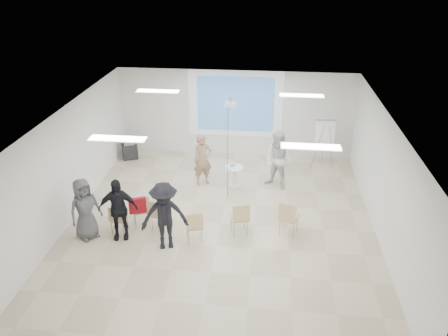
# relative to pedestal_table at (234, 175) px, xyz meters

# --- Properties ---
(floor) EXTENTS (8.00, 9.00, 0.10)m
(floor) POSITION_rel_pedestal_table_xyz_m (-0.18, -2.08, -0.43)
(floor) COLOR beige
(floor) RESTS_ON ground
(ceiling) EXTENTS (8.00, 9.00, 0.10)m
(ceiling) POSITION_rel_pedestal_table_xyz_m (-0.18, -2.08, 2.67)
(ceiling) COLOR white
(ceiling) RESTS_ON wall_back
(wall_back) EXTENTS (8.00, 0.10, 3.00)m
(wall_back) POSITION_rel_pedestal_table_xyz_m (-0.18, 2.47, 1.12)
(wall_back) COLOR silver
(wall_back) RESTS_ON floor
(wall_left) EXTENTS (0.10, 9.00, 3.00)m
(wall_left) POSITION_rel_pedestal_table_xyz_m (-4.23, -2.08, 1.12)
(wall_left) COLOR silver
(wall_left) RESTS_ON floor
(wall_right) EXTENTS (0.10, 9.00, 3.00)m
(wall_right) POSITION_rel_pedestal_table_xyz_m (3.87, -2.08, 1.12)
(wall_right) COLOR silver
(wall_right) RESTS_ON floor
(projection_halo) EXTENTS (3.20, 0.01, 2.30)m
(projection_halo) POSITION_rel_pedestal_table_xyz_m (-0.18, 2.40, 1.47)
(projection_halo) COLOR silver
(projection_halo) RESTS_ON wall_back
(projection_image) EXTENTS (2.60, 0.01, 1.90)m
(projection_image) POSITION_rel_pedestal_table_xyz_m (-0.18, 2.39, 1.47)
(projection_image) COLOR #3574B5
(projection_image) RESTS_ON wall_back
(pedestal_table) EXTENTS (0.69, 0.69, 0.68)m
(pedestal_table) POSITION_rel_pedestal_table_xyz_m (0.00, 0.00, 0.00)
(pedestal_table) COLOR silver
(pedestal_table) RESTS_ON floor
(player_left) EXTENTS (0.80, 0.72, 1.84)m
(player_left) POSITION_rel_pedestal_table_xyz_m (-0.98, 0.08, 0.54)
(player_left) COLOR #9E7B61
(player_left) RESTS_ON floor
(player_right) EXTENTS (1.24, 1.18, 2.02)m
(player_right) POSITION_rel_pedestal_table_xyz_m (1.30, 0.09, 0.63)
(player_right) COLOR silver
(player_right) RESTS_ON floor
(controller_left) EXTENTS (0.09, 0.12, 0.04)m
(controller_left) POSITION_rel_pedestal_table_xyz_m (-0.80, 0.33, 0.83)
(controller_left) COLOR silver
(controller_left) RESTS_ON player_left
(controller_right) EXTENTS (0.10, 0.13, 0.04)m
(controller_right) POSITION_rel_pedestal_table_xyz_m (1.12, 0.34, 0.98)
(controller_right) COLOR silver
(controller_right) RESTS_ON player_right
(chair_far_left) EXTENTS (0.39, 0.42, 0.80)m
(chair_far_left) POSITION_rel_pedestal_table_xyz_m (-2.71, -2.81, 0.09)
(chair_far_left) COLOR tan
(chair_far_left) RESTS_ON floor
(chair_left_mid) EXTENTS (0.57, 0.59, 0.92)m
(chair_left_mid) POSITION_rel_pedestal_table_xyz_m (-2.22, -2.43, 0.16)
(chair_left_mid) COLOR tan
(chair_left_mid) RESTS_ON floor
(chair_left_inner) EXTENTS (0.48, 0.50, 0.86)m
(chair_left_inner) POSITION_rel_pedestal_table_xyz_m (-1.73, -2.52, 0.13)
(chair_left_inner) COLOR tan
(chair_left_inner) RESTS_ON floor
(chair_center) EXTENTS (0.52, 0.54, 0.87)m
(chair_center) POSITION_rel_pedestal_table_xyz_m (-0.73, -2.97, 0.13)
(chair_center) COLOR tan
(chair_center) RESTS_ON floor
(chair_right_inner) EXTENTS (0.55, 0.57, 0.93)m
(chair_right_inner) POSITION_rel_pedestal_table_xyz_m (0.36, -2.54, 0.17)
(chair_right_inner) COLOR tan
(chair_right_inner) RESTS_ON floor
(chair_right_far) EXTENTS (0.57, 0.59, 0.94)m
(chair_right_far) POSITION_rel_pedestal_table_xyz_m (1.56, -2.41, 0.18)
(chair_right_far) COLOR tan
(chair_right_far) RESTS_ON floor
(red_jacket) EXTENTS (0.44, 0.26, 0.42)m
(red_jacket) POSITION_rel_pedestal_table_xyz_m (-2.25, -2.57, 0.34)
(red_jacket) COLOR maroon
(red_jacket) RESTS_ON chair_left_mid
(laptop) EXTENTS (0.35, 0.29, 0.02)m
(laptop) POSITION_rel_pedestal_table_xyz_m (-1.71, -2.42, 0.08)
(laptop) COLOR black
(laptop) RESTS_ON chair_left_inner
(audience_left) EXTENTS (1.19, 0.85, 1.87)m
(audience_left) POSITION_rel_pedestal_table_xyz_m (-2.62, -2.95, 0.56)
(audience_left) COLOR black
(audience_left) RESTS_ON floor
(audience_mid) EXTENTS (1.42, 1.00, 1.99)m
(audience_mid) POSITION_rel_pedestal_table_xyz_m (-1.38, -3.23, 0.61)
(audience_mid) COLOR black
(audience_mid) RESTS_ON floor
(audience_outer) EXTENTS (1.02, 1.05, 1.82)m
(audience_outer) POSITION_rel_pedestal_table_xyz_m (-3.44, -3.02, 0.53)
(audience_outer) COLOR #525257
(audience_outer) RESTS_ON floor
(flipchart_easel) EXTENTS (0.74, 0.56, 1.72)m
(flipchart_easel) POSITION_rel_pedestal_table_xyz_m (2.78, 1.55, 0.88)
(flipchart_easel) COLOR gray
(flipchart_easel) RESTS_ON floor
(av_cart) EXTENTS (0.63, 0.58, 0.76)m
(av_cart) POSITION_rel_pedestal_table_xyz_m (-3.78, 1.64, -0.03)
(av_cart) COLOR black
(av_cart) RESTS_ON floor
(ceiling_projector) EXTENTS (0.30, 0.25, 3.00)m
(ceiling_projector) POSITION_rel_pedestal_table_xyz_m (-0.08, -0.59, 2.31)
(ceiling_projector) COLOR white
(ceiling_projector) RESTS_ON ceiling
(fluor_panel_nw) EXTENTS (1.20, 0.30, 0.02)m
(fluor_panel_nw) POSITION_rel_pedestal_table_xyz_m (-2.18, -0.08, 2.59)
(fluor_panel_nw) COLOR white
(fluor_panel_nw) RESTS_ON ceiling
(fluor_panel_ne) EXTENTS (1.20, 0.30, 0.02)m
(fluor_panel_ne) POSITION_rel_pedestal_table_xyz_m (1.82, -0.08, 2.59)
(fluor_panel_ne) COLOR white
(fluor_panel_ne) RESTS_ON ceiling
(fluor_panel_sw) EXTENTS (1.20, 0.30, 0.02)m
(fluor_panel_sw) POSITION_rel_pedestal_table_xyz_m (-2.18, -3.58, 2.59)
(fluor_panel_sw) COLOR white
(fluor_panel_sw) RESTS_ON ceiling
(fluor_panel_se) EXTENTS (1.20, 0.30, 0.02)m
(fluor_panel_se) POSITION_rel_pedestal_table_xyz_m (1.82, -3.58, 2.59)
(fluor_panel_se) COLOR white
(fluor_panel_se) RESTS_ON ceiling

